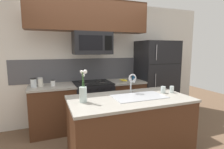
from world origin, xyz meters
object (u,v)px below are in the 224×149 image
Objects in this scene: storage_jar_tall at (34,83)px; storage_jar_medium at (40,82)px; coffee_tin at (134,77)px; spare_glass at (172,89)px; storage_jar_short at (53,83)px; flower_vase at (83,93)px; drinking_glass at (163,90)px; sink_faucet at (132,81)px; banana_bunch at (124,80)px; stove_range at (93,104)px; refrigerator at (155,79)px; microwave at (92,43)px.

storage_jar_tall and storage_jar_medium have the same top height.
spare_glass is at bearing -89.92° from coffee_tin.
flower_vase reaches higher than storage_jar_short.
sink_faucet is at bearing 160.44° from drinking_glass.
storage_jar_short reaches higher than banana_bunch.
stove_range is 8.88× the size of drinking_glass.
refrigerator is 2.63m from storage_jar_tall.
stove_range is 1.25× the size of microwave.
sink_faucet is 0.65m from spare_glass.
microwave is at bearing -1.61° from storage_jar_medium.
sink_faucet is (-1.16, -1.05, 0.22)m from refrigerator.
flower_vase is (-1.97, -1.24, 0.14)m from refrigerator.
coffee_tin is 0.36× the size of sink_faucet.
storage_jar_short is at bearing -12.18° from storage_jar_medium.
banana_bunch reaches higher than stove_range.
storage_jar_tall reaches higher than coffee_tin.
sink_faucet is at bearing -107.48° from banana_bunch.
storage_jar_short is at bearing -178.59° from microwave.
storage_jar_medium is at bearing 179.60° from stove_range.
stove_range is 2.19× the size of flower_vase.
storage_jar_tall is 2.39m from spare_glass.
storage_jar_medium is 0.55× the size of sink_faucet.
microwave reaches higher than storage_jar_tall.
spare_glass is (-0.56, -1.25, 0.08)m from refrigerator.
coffee_tin is at bearing 60.80° from sink_faucet.
storage_jar_tall is at bearing 178.93° from banana_bunch.
stove_range is 8.45× the size of coffee_tin.
drinking_glass is (0.83, -1.18, -0.75)m from microwave.
spare_glass is (0.61, -0.19, -0.14)m from sink_faucet.
microwave reaches higher than sink_faucet.
coffee_tin reaches higher than spare_glass.
flower_vase reaches higher than drinking_glass.
spare_glass is at bearing -17.75° from sink_faucet.
banana_bunch is at bearing 72.52° from sink_faucet.
stove_range is 1.64m from spare_glass.
storage_jar_medium reaches higher than spare_glass.
spare_glass is at bearing -30.06° from storage_jar_tall.
storage_jar_short is (-0.77, -0.02, -0.74)m from microwave.
microwave reaches higher than refrigerator.
microwave reaches higher than spare_glass.
coffee_tin is at bearing 176.91° from refrigerator.
stove_range is at bearing 90.16° from microwave.
banana_bunch is 0.62× the size of sink_faucet.
drinking_glass is (1.93, -1.17, -0.03)m from storage_jar_tall.
banana_bunch is 1.80× the size of spare_glass.
drinking_glass is at bearing -54.78° from microwave.
storage_jar_tall is 1.37m from flower_vase.
coffee_tin is at bearing 90.08° from spare_glass.
coffee_tin is at bearing 20.23° from banana_bunch.
storage_jar_short is (-2.30, -0.06, 0.08)m from refrigerator.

